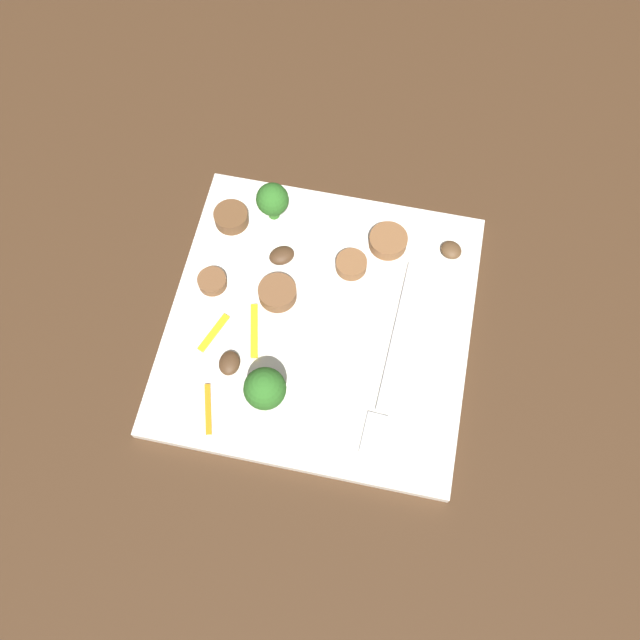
% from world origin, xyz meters
% --- Properties ---
extents(ground_plane, '(1.40, 1.40, 0.00)m').
position_xyz_m(ground_plane, '(0.00, 0.00, 0.00)').
color(ground_plane, '#422B19').
extents(plate, '(0.27, 0.27, 0.01)m').
position_xyz_m(plate, '(0.00, 0.00, 0.01)').
color(plate, white).
rests_on(plate, ground_plane).
extents(fork, '(0.18, 0.02, 0.00)m').
position_xyz_m(fork, '(0.04, 0.07, 0.01)').
color(fork, silver).
rests_on(fork, plate).
extents(broccoli_floret_0, '(0.04, 0.04, 0.05)m').
position_xyz_m(broccoli_floret_0, '(0.08, -0.03, 0.04)').
color(broccoli_floret_0, '#347525').
rests_on(broccoli_floret_0, plate).
extents(broccoli_floret_1, '(0.03, 0.03, 0.04)m').
position_xyz_m(broccoli_floret_1, '(-0.10, -0.07, 0.04)').
color(broccoli_floret_1, '#347525').
rests_on(broccoli_floret_1, plate).
extents(sausage_slice_0, '(0.05, 0.05, 0.01)m').
position_xyz_m(sausage_slice_0, '(-0.02, -0.04, 0.02)').
color(sausage_slice_0, brown).
rests_on(sausage_slice_0, plate).
extents(sausage_slice_1, '(0.04, 0.04, 0.01)m').
position_xyz_m(sausage_slice_1, '(-0.09, 0.05, 0.02)').
color(sausage_slice_1, brown).
rests_on(sausage_slice_1, plate).
extents(sausage_slice_2, '(0.04, 0.04, 0.01)m').
position_xyz_m(sausage_slice_2, '(-0.08, -0.10, 0.02)').
color(sausage_slice_2, brown).
rests_on(sausage_slice_2, plate).
extents(sausage_slice_3, '(0.04, 0.04, 0.01)m').
position_xyz_m(sausage_slice_3, '(-0.06, 0.02, 0.02)').
color(sausage_slice_3, brown).
rests_on(sausage_slice_3, plate).
extents(sausage_slice_4, '(0.03, 0.03, 0.01)m').
position_xyz_m(sausage_slice_4, '(-0.02, -0.10, 0.02)').
color(sausage_slice_4, brown).
rests_on(sausage_slice_4, plate).
extents(mushroom_0, '(0.02, 0.02, 0.01)m').
position_xyz_m(mushroom_0, '(0.06, -0.07, 0.02)').
color(mushroom_0, '#4C331E').
rests_on(mushroom_0, plate).
extents(mushroom_1, '(0.03, 0.03, 0.01)m').
position_xyz_m(mushroom_1, '(-0.09, 0.11, 0.02)').
color(mushroom_1, brown).
rests_on(mushroom_1, plate).
extents(mushroom_2, '(0.03, 0.03, 0.01)m').
position_xyz_m(mushroom_2, '(-0.05, -0.05, 0.02)').
color(mushroom_2, '#4C331E').
rests_on(mushroom_2, plate).
extents(pepper_strip_0, '(0.04, 0.02, 0.00)m').
position_xyz_m(pepper_strip_0, '(0.10, -0.08, 0.01)').
color(pepper_strip_0, orange).
rests_on(pepper_strip_0, plate).
extents(pepper_strip_1, '(0.05, 0.02, 0.00)m').
position_xyz_m(pepper_strip_1, '(0.02, -0.06, 0.01)').
color(pepper_strip_1, yellow).
rests_on(pepper_strip_1, plate).
extents(pepper_strip_2, '(0.04, 0.02, 0.00)m').
position_xyz_m(pepper_strip_2, '(0.03, -0.09, 0.01)').
color(pepper_strip_2, yellow).
rests_on(pepper_strip_2, plate).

